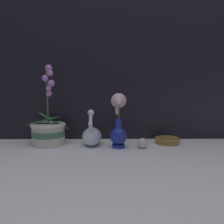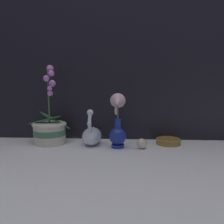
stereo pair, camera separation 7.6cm
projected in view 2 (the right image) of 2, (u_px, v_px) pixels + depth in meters
name	position (u px, v px, depth m)	size (l,w,h in m)	color
ground_plane	(105.00, 150.00, 1.10)	(2.80, 2.80, 0.00)	white
window_backdrop	(109.00, 38.00, 1.28)	(2.80, 0.03, 1.20)	black
orchid_potted_plant	(50.00, 129.00, 1.22)	(0.25, 0.19, 0.44)	beige
swan_figurine	(92.00, 135.00, 1.20)	(0.11, 0.19, 0.20)	silver
blue_vase	(118.00, 126.00, 1.13)	(0.09, 0.12, 0.29)	navy
glass_sphere	(142.00, 144.00, 1.12)	(0.05, 0.05, 0.05)	beige
amber_dish	(168.00, 141.00, 1.21)	(0.14, 0.14, 0.03)	olive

